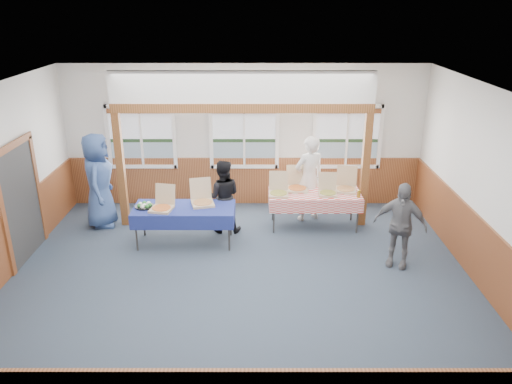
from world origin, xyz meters
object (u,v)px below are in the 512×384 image
(table_left, at_px, (184,210))
(table_right, at_px, (315,195))
(man_blue, at_px, (98,180))
(woman_white, at_px, (309,179))
(woman_black, at_px, (223,196))
(person_grey, at_px, (400,225))

(table_left, bearing_deg, table_right, 22.04)
(man_blue, bearing_deg, table_left, -119.63)
(table_right, xyz_separation_m, woman_white, (-0.09, 0.39, 0.22))
(table_right, relative_size, woman_white, 1.06)
(woman_black, xyz_separation_m, person_grey, (3.19, -1.42, 0.02))
(table_left, relative_size, person_grey, 1.28)
(woman_white, height_order, person_grey, woman_white)
(table_right, xyz_separation_m, person_grey, (1.31, -1.62, 0.08))
(table_left, height_order, woman_black, woman_black)
(table_right, bearing_deg, woman_white, 109.56)
(woman_black, height_order, man_blue, man_blue)
(man_blue, distance_m, person_grey, 6.01)
(table_left, relative_size, table_right, 1.02)
(woman_white, xyz_separation_m, person_grey, (1.40, -2.01, -0.14))
(table_left, xyz_separation_m, man_blue, (-1.86, 0.86, 0.29))
(man_blue, xyz_separation_m, person_grey, (5.76, -1.72, -0.21))
(table_right, bearing_deg, woman_black, -167.09)
(table_right, distance_m, man_blue, 4.46)
(woman_black, relative_size, man_blue, 0.76)
(woman_black, bearing_deg, man_blue, -6.39)
(table_left, distance_m, man_blue, 2.07)
(person_grey, bearing_deg, man_blue, -172.29)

